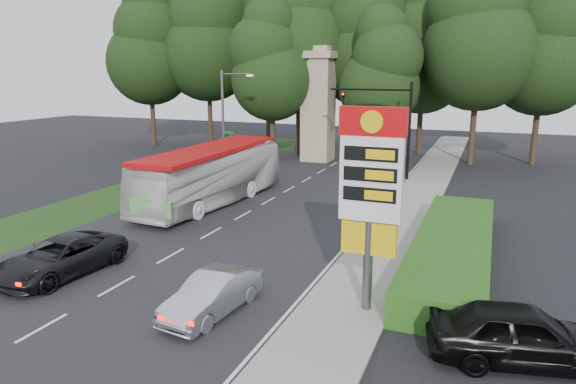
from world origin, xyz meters
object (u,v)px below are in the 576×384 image
at_px(sedan_silver, 212,294).
at_px(streetlight_signs, 225,117).
at_px(gas_station_pylon, 371,183).
at_px(transit_bus, 212,176).
at_px(suv_charcoal, 61,257).
at_px(monument, 318,104).
at_px(traffic_signal_mast, 392,117).
at_px(parked_car_black, 523,335).

bearing_deg(sedan_silver, streetlight_signs, 124.19).
bearing_deg(gas_station_pylon, sedan_silver, -156.27).
xyz_separation_m(transit_bus, suv_charcoal, (0.14, -12.07, -0.99)).
bearing_deg(sedan_silver, gas_station_pylon, 30.50).
xyz_separation_m(gas_station_pylon, transit_bus, (-12.14, 10.71, -2.72)).
bearing_deg(transit_bus, monument, 91.44).
relative_size(streetlight_signs, transit_bus, 0.65).
bearing_deg(traffic_signal_mast, streetlight_signs, -171.08).
relative_size(gas_station_pylon, sedan_silver, 1.64).
bearing_deg(transit_bus, streetlight_signs, 118.06).
distance_m(sedan_silver, suv_charcoal, 7.31).
distance_m(traffic_signal_mast, monument, 9.76).
bearing_deg(suv_charcoal, transit_bus, 95.61).
height_order(transit_bus, sedan_silver, transit_bus).
relative_size(suv_charcoal, parked_car_black, 1.06).
distance_m(gas_station_pylon, parked_car_black, 6.10).
height_order(monument, sedan_silver, monument).
xyz_separation_m(sedan_silver, parked_car_black, (9.43, 0.58, 0.17)).
bearing_deg(monument, suv_charcoal, -91.56).
distance_m(gas_station_pylon, streetlight_signs, 25.74).
height_order(suv_charcoal, parked_car_black, parked_car_black).
bearing_deg(gas_station_pylon, transit_bus, 138.58).
height_order(transit_bus, parked_car_black, transit_bus).
bearing_deg(transit_bus, gas_station_pylon, -36.86).
relative_size(traffic_signal_mast, transit_bus, 0.58).
bearing_deg(suv_charcoal, traffic_signal_mast, 74.97).
xyz_separation_m(traffic_signal_mast, suv_charcoal, (-8.48, -23.36, -3.93)).
relative_size(sedan_silver, suv_charcoal, 0.78).
distance_m(monument, suv_charcoal, 29.70).
distance_m(monument, sedan_silver, 31.09).
distance_m(gas_station_pylon, monument, 30.17).
bearing_deg(streetlight_signs, sedan_silver, -62.57).
bearing_deg(monument, streetlight_signs, -121.97).
relative_size(transit_bus, parked_car_black, 2.46).
height_order(monument, suv_charcoal, monument).
bearing_deg(sedan_silver, parked_car_black, 10.30).
xyz_separation_m(streetlight_signs, transit_bus, (4.04, -9.30, -2.71)).
height_order(streetlight_signs, parked_car_black, streetlight_signs).
bearing_deg(traffic_signal_mast, transit_bus, -127.38).
height_order(gas_station_pylon, parked_car_black, gas_station_pylon).
relative_size(monument, transit_bus, 0.81).
distance_m(traffic_signal_mast, suv_charcoal, 25.16).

